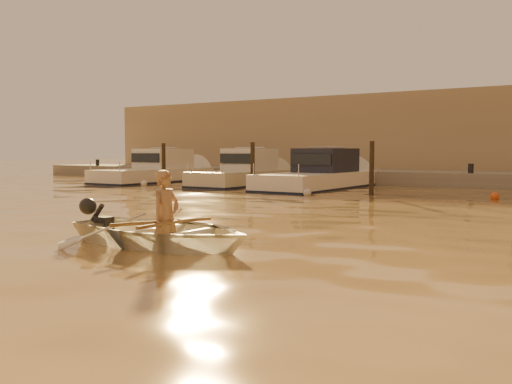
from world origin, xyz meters
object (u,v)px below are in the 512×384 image
Objects in this scene: dinghy at (162,231)px; moored_boat_2 at (318,174)px; moored_boat_0 at (154,170)px; waterfront_building at (463,137)px; person at (166,217)px; moored_boat_1 at (243,172)px.

moored_boat_2 is (-4.54, 15.04, 0.37)m from dinghy.
moored_boat_0 is 0.17× the size of waterfront_building.
waterfront_building is (3.52, 11.00, 1.77)m from moored_boat_2.
person is at bearing -72.85° from moored_boat_2.
person is 0.23× the size of moored_boat_1.
person is at bearing -87.53° from waterfront_building.
person is 0.19× the size of moored_boat_2.
person reaches higher than dinghy.
moored_boat_0 is at bearing 45.03° from person.
person is at bearing -60.16° from moored_boat_1.
waterfront_building reaches higher than moored_boat_1.
dinghy is at bearing -60.45° from moored_boat_1.
person is 20.73m from moored_boat_0.
moored_boat_0 is at bearing 180.00° from moored_boat_2.
waterfront_building reaches higher than moored_boat_2.
moored_boat_0 is (-14.27, 15.04, 0.12)m from person.
moored_boat_2 reaches higher than dinghy.
moored_boat_1 is 3.98m from moored_boat_2.
moored_boat_1 is at bearing 0.00° from moored_boat_0.
dinghy is 0.08× the size of waterfront_building.
dinghy is at bearing -87.75° from waterfront_building.
moored_boat_1 is 0.82× the size of moored_boat_2.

